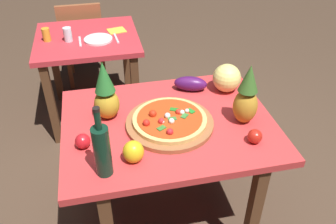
# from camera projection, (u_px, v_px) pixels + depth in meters

# --- Properties ---
(ground_plane) EXTENTS (10.00, 10.00, 0.00)m
(ground_plane) POSITION_uv_depth(u_px,v_px,m) (168.00, 212.00, 2.36)
(ground_plane) COLOR #4C3828
(display_table) EXTENTS (1.13, 0.87, 0.76)m
(display_table) POSITION_uv_depth(u_px,v_px,m) (168.00, 136.00, 1.98)
(display_table) COLOR brown
(display_table) RESTS_ON ground_plane
(background_table) EXTENTS (0.81, 0.76, 0.76)m
(background_table) POSITION_uv_depth(u_px,v_px,m) (89.00, 52.00, 2.91)
(background_table) COLOR brown
(background_table) RESTS_ON ground_plane
(dining_chair) EXTENTS (0.40, 0.40, 0.85)m
(dining_chair) POSITION_uv_depth(u_px,v_px,m) (83.00, 38.00, 3.46)
(dining_chair) COLOR #985C35
(dining_chair) RESTS_ON ground_plane
(pizza_board) EXTENTS (0.47, 0.47, 0.02)m
(pizza_board) POSITION_uv_depth(u_px,v_px,m) (170.00, 123.00, 1.89)
(pizza_board) COLOR #985C35
(pizza_board) RESTS_ON display_table
(pizza) EXTENTS (0.39, 0.39, 0.06)m
(pizza) POSITION_uv_depth(u_px,v_px,m) (170.00, 119.00, 1.87)
(pizza) COLOR #E7B464
(pizza) RESTS_ON pizza_board
(wine_bottle) EXTENTS (0.08, 0.08, 0.36)m
(wine_bottle) POSITION_uv_depth(u_px,v_px,m) (102.00, 150.00, 1.53)
(wine_bottle) COLOR #102F20
(wine_bottle) RESTS_ON display_table
(pineapple_left) EXTENTS (0.13, 0.13, 0.34)m
(pineapple_left) POSITION_uv_depth(u_px,v_px,m) (246.00, 97.00, 1.84)
(pineapple_left) COLOR #BA8626
(pineapple_left) RESTS_ON display_table
(pineapple_right) EXTENTS (0.14, 0.14, 0.34)m
(pineapple_right) POSITION_uv_depth(u_px,v_px,m) (106.00, 94.00, 1.87)
(pineapple_right) COLOR #B99225
(pineapple_right) RESTS_ON display_table
(melon) EXTENTS (0.17, 0.17, 0.17)m
(melon) POSITION_uv_depth(u_px,v_px,m) (227.00, 78.00, 2.13)
(melon) COLOR #EBDF76
(melon) RESTS_ON display_table
(bell_pepper) EXTENTS (0.10, 0.10, 0.11)m
(bell_pepper) POSITION_uv_depth(u_px,v_px,m) (133.00, 152.00, 1.65)
(bell_pepper) COLOR yellow
(bell_pepper) RESTS_ON display_table
(eggplant) EXTENTS (0.22, 0.15, 0.09)m
(eggplant) POSITION_uv_depth(u_px,v_px,m) (190.00, 84.00, 2.15)
(eggplant) COLOR #491554
(eggplant) RESTS_ON display_table
(tomato_near_board) EXTENTS (0.07, 0.07, 0.07)m
(tomato_near_board) POSITION_uv_depth(u_px,v_px,m) (255.00, 136.00, 1.76)
(tomato_near_board) COLOR red
(tomato_near_board) RESTS_ON display_table
(tomato_at_corner) EXTENTS (0.08, 0.08, 0.08)m
(tomato_at_corner) POSITION_uv_depth(u_px,v_px,m) (83.00, 141.00, 1.73)
(tomato_at_corner) COLOR red
(tomato_at_corner) RESTS_ON display_table
(drinking_glass_juice) EXTENTS (0.06, 0.06, 0.10)m
(drinking_glass_juice) POSITION_uv_depth(u_px,v_px,m) (46.00, 35.00, 2.73)
(drinking_glass_juice) COLOR gold
(drinking_glass_juice) RESTS_ON background_table
(drinking_glass_water) EXTENTS (0.06, 0.06, 0.11)m
(drinking_glass_water) POSITION_uv_depth(u_px,v_px,m) (68.00, 34.00, 2.73)
(drinking_glass_water) COLOR silver
(drinking_glass_water) RESTS_ON background_table
(dinner_plate) EXTENTS (0.22, 0.22, 0.02)m
(dinner_plate) POSITION_uv_depth(u_px,v_px,m) (98.00, 39.00, 2.77)
(dinner_plate) COLOR white
(dinner_plate) RESTS_ON background_table
(fork_utensil) EXTENTS (0.02, 0.18, 0.01)m
(fork_utensil) POSITION_uv_depth(u_px,v_px,m) (80.00, 41.00, 2.74)
(fork_utensil) COLOR silver
(fork_utensil) RESTS_ON background_table
(knife_utensil) EXTENTS (0.03, 0.18, 0.01)m
(knife_utensil) POSITION_uv_depth(u_px,v_px,m) (116.00, 38.00, 2.79)
(knife_utensil) COLOR silver
(knife_utensil) RESTS_ON background_table
(napkin_folded) EXTENTS (0.16, 0.15, 0.01)m
(napkin_folded) POSITION_uv_depth(u_px,v_px,m) (117.00, 31.00, 2.92)
(napkin_folded) COLOR yellow
(napkin_folded) RESTS_ON background_table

